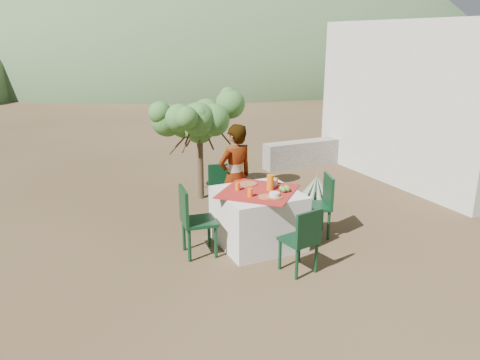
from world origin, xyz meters
The scene contains 25 objects.
ground centered at (0.00, 0.00, 0.00)m, with size 160.00×160.00×0.00m, color #322416.
table centered at (0.52, 0.26, 0.38)m, with size 1.30×1.30×0.76m.
chair_far centered at (0.46, 1.39, 0.46)m, with size 0.45×0.45×0.83m.
chair_near centered at (0.63, -0.70, 0.46)m, with size 0.44×0.44×0.82m.
chair_left centered at (-0.38, 0.30, 0.51)m, with size 0.47×0.47×0.92m.
chair_right centered at (1.45, 0.16, 0.49)m, with size 0.52×0.52×0.89m.
person centered at (0.49, 0.94, 0.77)m, with size 0.57×0.37×1.55m, color #8C6651.
shrub_tree centered at (0.52, 2.40, 1.30)m, with size 1.40×1.37×1.65m.
agave centered at (2.32, 1.54, 0.19)m, with size 0.53×0.52×0.56m.
guesthouse centered at (5.60, 1.80, 1.50)m, with size 3.20×4.20×3.00m, color beige.
stone_wall centered at (3.60, 3.40, 0.28)m, with size 2.60×0.35×0.55m, color gray.
hill_near_right centered at (12.00, 36.00, 0.00)m, with size 48.00×48.00×20.00m, color #34512D.
hill_far_center centered at (-4.00, 52.00, 0.00)m, with size 60.00×60.00×24.00m, color slate.
hill_far_right centered at (28.00, 46.00, 0.00)m, with size 36.00×36.00×14.00m, color slate.
plate_far centered at (0.52, 0.58, 0.77)m, with size 0.25×0.25×0.01m, color brown.
plate_near centered at (0.50, -0.01, 0.77)m, with size 0.20×0.20×0.01m, color brown.
glass_far centered at (0.29, 0.40, 0.81)m, with size 0.06×0.06×0.10m, color orange.
glass_near centered at (0.33, 0.10, 0.82)m, with size 0.07×0.07×0.11m, color orange.
juice_pitcher centered at (0.69, 0.23, 0.87)m, with size 0.09×0.09×0.21m, color orange.
bowl_plate centered at (0.60, -0.05, 0.77)m, with size 0.22×0.22×0.01m, color brown.
white_bowl centered at (0.60, -0.05, 0.80)m, with size 0.13×0.13×0.05m, color silver.
jar_left centered at (0.88, 0.41, 0.81)m, with size 0.06×0.06×0.09m, color orange.
jar_right centered at (0.87, 0.51, 0.81)m, with size 0.06×0.06×0.09m, color orange.
napkin_holder centered at (0.79, 0.33, 0.81)m, with size 0.08×0.04×0.10m, color silver.
fruit_cluster centered at (0.83, 0.09, 0.80)m, with size 0.15×0.14×0.08m.
Camera 1 is at (-2.13, -4.97, 2.74)m, focal length 35.00 mm.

